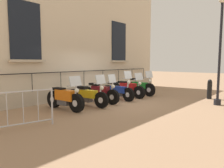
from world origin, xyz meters
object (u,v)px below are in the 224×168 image
Objects in this scene: motorcycle_yellow at (88,96)px; lamppost at (220,46)px; motorcycle_red at (128,89)px; bollard at (210,89)px; motorcycle_maroon at (100,93)px; motorcycle_green at (139,87)px; crowd_barrier at (15,109)px; motorcycle_blue at (118,91)px; motorcycle_orange at (65,98)px.

motorcycle_yellow is 0.48× the size of lamppost.
bollard is (3.36, 2.15, 0.05)m from motorcycle_red.
motorcycle_green reaches higher than motorcycle_maroon.
lamppost is (4.06, 0.81, 2.01)m from motorcycle_red.
crowd_barrier is at bearing -76.37° from motorcycle_maroon.
motorcycle_green reaches higher than crowd_barrier.
motorcycle_red is at bearing 97.08° from motorcycle_blue.
motorcycle_red is 1.02× the size of motorcycle_green.
lamppost reaches higher than bollard.
motorcycle_green reaches higher than motorcycle_yellow.
motorcycle_blue is 4.76m from lamppost.
motorcycle_orange is at bearing -88.70° from motorcycle_maroon.
motorcycle_green reaches higher than bollard.
motorcycle_yellow is 0.97× the size of motorcycle_maroon.
motorcycle_maroon is 1.14× the size of crowd_barrier.
motorcycle_orange is 3.92m from motorcycle_red.
motorcycle_green is 7.26m from crowd_barrier.
motorcycle_blue is at bearing 87.34° from motorcycle_orange.
motorcycle_orange is at bearing -91.10° from motorcycle_green.
motorcycle_maroon reaches higher than crowd_barrier.
bollard is (3.29, 1.17, 0.02)m from motorcycle_green.
motorcycle_green is at bearing 91.34° from motorcycle_blue.
motorcycle_red reaches higher than bollard.
motorcycle_red is at bearing 89.67° from motorcycle_orange.
motorcycle_red is (-0.12, 0.94, 0.01)m from motorcycle_blue.
motorcycle_green reaches higher than motorcycle_orange.
motorcycle_red is 3.99m from bollard.
motorcycle_yellow is at bearing 104.27° from crowd_barrier.
lamppost is 2.31× the size of crowd_barrier.
bollard is at bearing 60.89° from motorcycle_orange.
motorcycle_green is (-0.04, 1.91, 0.04)m from motorcycle_blue.
lamppost is at bearing 66.21° from crowd_barrier.
crowd_barrier is (0.85, -3.33, 0.13)m from motorcycle_yellow.
motorcycle_green is at bearing 90.62° from motorcycle_yellow.
motorcycle_orange reaches higher than crowd_barrier.
bollard is (-0.70, 1.34, -1.95)m from lamppost.
motorcycle_yellow is at bearing -87.76° from motorcycle_red.
lamppost is at bearing 23.86° from motorcycle_blue.
motorcycle_green is at bearing 85.81° from motorcycle_red.
motorcycle_blue is at bearing -156.14° from lamppost.
motorcycle_orange is 2.07× the size of bollard.
motorcycle_orange is 4.90m from motorcycle_green.
motorcycle_yellow is at bearing -78.76° from motorcycle_maroon.
motorcycle_blue is 4.47m from bollard.
lamppost is at bearing 34.22° from motorcycle_maroon.
crowd_barrier is at bearing -105.98° from bollard.
motorcycle_red is at bearing -94.19° from motorcycle_green.
motorcycle_green is (0.07, 0.98, 0.03)m from motorcycle_red.
motorcycle_yellow is 1.97m from motorcycle_blue.
motorcycle_maroon is at bearing -145.78° from lamppost.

